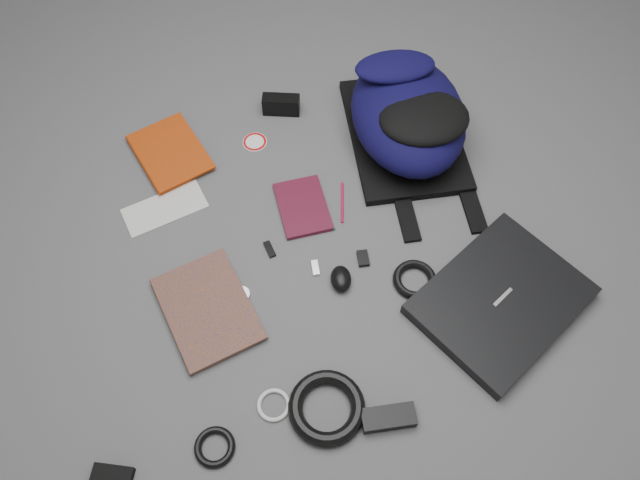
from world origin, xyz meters
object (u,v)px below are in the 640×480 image
object	(u,v)px
dvd_case	(303,207)
compact_camera	(281,105)
laptop	(501,300)
comic_book	(169,327)
textbook_red	(142,166)
power_brick	(388,418)
mouse	(341,279)
backpack	(408,114)

from	to	relation	value
dvd_case	compact_camera	world-z (taller)	compact_camera
laptop	comic_book	distance (m)	0.84
laptop	dvd_case	bearing A→B (deg)	107.08
textbook_red	power_brick	xyz separation A→B (m)	(0.44, -0.88, 0.00)
textbook_red	compact_camera	world-z (taller)	compact_camera
mouse	power_brick	xyz separation A→B (m)	(-0.00, -0.37, -0.00)
laptop	textbook_red	size ratio (longest dim) A/B	1.67
power_brick	backpack	bearing A→B (deg)	75.54
backpack	dvd_case	size ratio (longest dim) A/B	2.69
backpack	dvd_case	distance (m)	0.41
dvd_case	mouse	distance (m)	0.25
textbook_red	compact_camera	bearing A→B (deg)	-2.86
mouse	power_brick	world-z (taller)	mouse
dvd_case	comic_book	bearing A→B (deg)	-146.70
textbook_red	comic_book	bearing A→B (deg)	-106.03
backpack	mouse	size ratio (longest dim) A/B	6.61
textbook_red	dvd_case	xyz separation A→B (m)	(0.41, -0.26, -0.01)
textbook_red	power_brick	world-z (taller)	power_brick
backpack	comic_book	bearing A→B (deg)	-144.05
mouse	textbook_red	bearing A→B (deg)	142.83
backpack	laptop	world-z (taller)	backpack
compact_camera	laptop	bearing A→B (deg)	-45.02
backpack	dvd_case	bearing A→B (deg)	-148.14
laptop	dvd_case	world-z (taller)	laptop
compact_camera	power_brick	xyz separation A→B (m)	(0.00, -0.98, -0.02)
laptop	compact_camera	world-z (taller)	compact_camera
laptop	comic_book	bearing A→B (deg)	141.75
laptop	dvd_case	distance (m)	0.59
mouse	dvd_case	bearing A→B (deg)	109.58
backpack	laptop	distance (m)	0.59
backpack	power_brick	world-z (taller)	backpack
backpack	mouse	world-z (taller)	backpack
dvd_case	compact_camera	distance (m)	0.36
compact_camera	textbook_red	bearing A→B (deg)	-147.81
backpack	compact_camera	bearing A→B (deg)	156.18
laptop	compact_camera	distance (m)	0.87
dvd_case	compact_camera	xyz separation A→B (m)	(0.03, 0.36, 0.02)
textbook_red	compact_camera	distance (m)	0.45
power_brick	textbook_red	bearing A→B (deg)	124.87
textbook_red	dvd_case	world-z (taller)	textbook_red
dvd_case	mouse	world-z (taller)	mouse
compact_camera	power_brick	size ratio (longest dim) A/B	0.90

